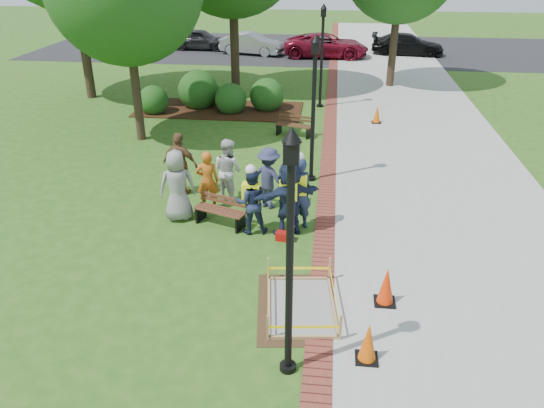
# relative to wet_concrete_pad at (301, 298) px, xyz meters

# --- Properties ---
(ground) EXTENTS (100.00, 100.00, 0.00)m
(ground) POSITION_rel_wet_concrete_pad_xyz_m (-1.36, 1.30, -0.23)
(ground) COLOR #285116
(ground) RESTS_ON ground
(sidewalk) EXTENTS (6.00, 60.00, 0.02)m
(sidewalk) POSITION_rel_wet_concrete_pad_xyz_m (3.64, 11.30, -0.22)
(sidewalk) COLOR #9E9E99
(sidewalk) RESTS_ON ground
(brick_edging) EXTENTS (0.50, 60.00, 0.03)m
(brick_edging) POSITION_rel_wet_concrete_pad_xyz_m (0.39, 11.30, -0.22)
(brick_edging) COLOR maroon
(brick_edging) RESTS_ON ground
(mulch_bed) EXTENTS (7.00, 3.00, 0.05)m
(mulch_bed) POSITION_rel_wet_concrete_pad_xyz_m (-4.36, 13.30, -0.21)
(mulch_bed) COLOR #381E0F
(mulch_bed) RESTS_ON ground
(parking_lot) EXTENTS (36.00, 12.00, 0.01)m
(parking_lot) POSITION_rel_wet_concrete_pad_xyz_m (-1.36, 28.30, -0.23)
(parking_lot) COLOR black
(parking_lot) RESTS_ON ground
(wet_concrete_pad) EXTENTS (1.96, 2.48, 0.55)m
(wet_concrete_pad) POSITION_rel_wet_concrete_pad_xyz_m (0.00, 0.00, 0.00)
(wet_concrete_pad) COLOR #47331E
(wet_concrete_pad) RESTS_ON ground
(bench_near) EXTENTS (1.41, 0.87, 0.73)m
(bench_near) POSITION_rel_wet_concrete_pad_xyz_m (-2.25, 3.18, -0.00)
(bench_near) COLOR brown
(bench_near) RESTS_ON ground
(bench_far) EXTENTS (1.42, 0.80, 0.73)m
(bench_far) POSITION_rel_wet_concrete_pad_xyz_m (-0.94, 10.29, -0.00)
(bench_far) COLOR #4D301A
(bench_far) RESTS_ON ground
(cone_front) EXTENTS (0.39, 0.39, 0.77)m
(cone_front) POSITION_rel_wet_concrete_pad_xyz_m (1.22, -1.33, 0.14)
(cone_front) COLOR black
(cone_front) RESTS_ON ground
(cone_back) EXTENTS (0.42, 0.42, 0.82)m
(cone_back) POSITION_rel_wet_concrete_pad_xyz_m (1.64, 0.33, 0.16)
(cone_back) COLOR black
(cone_back) RESTS_ON ground
(cone_far) EXTENTS (0.37, 0.37, 0.72)m
(cone_far) POSITION_rel_wet_concrete_pad_xyz_m (2.20, 12.19, 0.11)
(cone_far) COLOR black
(cone_far) RESTS_ON ground
(toolbox) EXTENTS (0.44, 0.28, 0.21)m
(toolbox) POSITION_rel_wet_concrete_pad_xyz_m (-0.56, 2.59, -0.13)
(toolbox) COLOR #9F0F0C
(toolbox) RESTS_ON ground
(lamp_near) EXTENTS (0.28, 0.28, 4.26)m
(lamp_near) POSITION_rel_wet_concrete_pad_xyz_m (-0.11, -1.70, 2.25)
(lamp_near) COLOR black
(lamp_near) RESTS_ON ground
(lamp_mid) EXTENTS (0.28, 0.28, 4.26)m
(lamp_mid) POSITION_rel_wet_concrete_pad_xyz_m (-0.11, 6.30, 2.25)
(lamp_mid) COLOR black
(lamp_mid) RESTS_ON ground
(lamp_far) EXTENTS (0.28, 0.28, 4.26)m
(lamp_far) POSITION_rel_wet_concrete_pad_xyz_m (-0.11, 14.30, 2.25)
(lamp_far) COLOR black
(lamp_far) RESTS_ON ground
(shrub_a) EXTENTS (1.25, 1.25, 1.25)m
(shrub_a) POSITION_rel_wet_concrete_pad_xyz_m (-7.00, 12.54, -0.23)
(shrub_a) COLOR #1B4614
(shrub_a) RESTS_ON ground
(shrub_b) EXTENTS (1.73, 1.73, 1.73)m
(shrub_b) POSITION_rel_wet_concrete_pad_xyz_m (-5.35, 13.65, -0.23)
(shrub_b) COLOR #1B4614
(shrub_b) RESTS_ON ground
(shrub_c) EXTENTS (1.33, 1.33, 1.33)m
(shrub_c) POSITION_rel_wet_concrete_pad_xyz_m (-3.80, 13.01, -0.23)
(shrub_c) COLOR #1B4614
(shrub_c) RESTS_ON ground
(shrub_d) EXTENTS (1.46, 1.46, 1.46)m
(shrub_d) POSITION_rel_wet_concrete_pad_xyz_m (-2.35, 13.59, -0.23)
(shrub_d) COLOR #1B4614
(shrub_d) RESTS_ON ground
(shrub_e) EXTENTS (1.02, 1.02, 1.02)m
(shrub_e) POSITION_rel_wet_concrete_pad_xyz_m (-4.84, 14.20, -0.23)
(shrub_e) COLOR #1B4614
(shrub_e) RESTS_ON ground
(casual_person_a) EXTENTS (0.69, 0.54, 1.87)m
(casual_person_a) POSITION_rel_wet_concrete_pad_xyz_m (-3.37, 3.39, 0.70)
(casual_person_a) COLOR gray
(casual_person_a) RESTS_ON ground
(casual_person_b) EXTENTS (0.57, 0.41, 1.64)m
(casual_person_b) POSITION_rel_wet_concrete_pad_xyz_m (-2.74, 4.03, 0.59)
(casual_person_b) COLOR #BF5B16
(casual_person_b) RESTS_ON ground
(casual_person_c) EXTENTS (0.67, 0.61, 1.77)m
(casual_person_c) POSITION_rel_wet_concrete_pad_xyz_m (-2.32, 4.67, 0.65)
(casual_person_c) COLOR silver
(casual_person_c) RESTS_ON ground
(casual_person_d) EXTENTS (0.65, 0.50, 1.80)m
(casual_person_d) POSITION_rel_wet_concrete_pad_xyz_m (-3.71, 4.91, 0.67)
(casual_person_d) COLOR brown
(casual_person_d) RESTS_ON ground
(casual_person_e) EXTENTS (0.64, 0.55, 1.68)m
(casual_person_e) POSITION_rel_wet_concrete_pad_xyz_m (-1.15, 4.35, 0.61)
(casual_person_e) COLOR #2E3050
(casual_person_e) RESTS_ON ground
(hivis_worker_a) EXTENTS (0.71, 0.62, 2.03)m
(hivis_worker_a) POSITION_rel_wet_concrete_pad_xyz_m (-0.51, 2.93, 0.76)
(hivis_worker_a) COLOR #1D284B
(hivis_worker_a) RESTS_ON ground
(hivis_worker_b) EXTENTS (0.70, 0.58, 2.03)m
(hivis_worker_b) POSITION_rel_wet_concrete_pad_xyz_m (-0.30, 3.26, 0.76)
(hivis_worker_b) COLOR #17223C
(hivis_worker_b) RESTS_ON ground
(hivis_worker_c) EXTENTS (0.58, 0.44, 1.79)m
(hivis_worker_c) POSITION_rel_wet_concrete_pad_xyz_m (-1.42, 2.92, 0.66)
(hivis_worker_c) COLOR #152439
(hivis_worker_c) RESTS_ON ground
(parked_car_a) EXTENTS (2.11, 4.57, 1.47)m
(parked_car_a) POSITION_rel_wet_concrete_pad_xyz_m (-8.53, 27.17, -0.23)
(parked_car_a) COLOR #242426
(parked_car_a) RESTS_ON ground
(parked_car_b) EXTENTS (2.91, 4.75, 1.44)m
(parked_car_b) POSITION_rel_wet_concrete_pad_xyz_m (-4.85, 25.88, -0.23)
(parked_car_b) COLOR gray
(parked_car_b) RESTS_ON ground
(parked_car_c) EXTENTS (2.15, 4.83, 1.57)m
(parked_car_c) POSITION_rel_wet_concrete_pad_xyz_m (-0.12, 25.51, -0.23)
(parked_car_c) COLOR maroon
(parked_car_c) RESTS_ON ground
(parked_car_d) EXTENTS (2.38, 4.54, 1.42)m
(parked_car_d) POSITION_rel_wet_concrete_pad_xyz_m (5.00, 26.91, -0.23)
(parked_car_d) COLOR black
(parked_car_d) RESTS_ON ground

